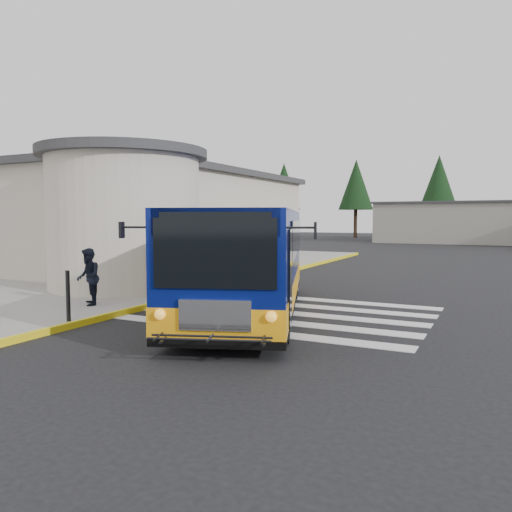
% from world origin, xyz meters
% --- Properties ---
extents(ground, '(140.00, 140.00, 0.00)m').
position_xyz_m(ground, '(0.00, 0.00, 0.00)').
color(ground, black).
rests_on(ground, ground).
extents(sidewalk, '(10.00, 34.00, 0.15)m').
position_xyz_m(sidewalk, '(-9.00, 4.00, 0.07)').
color(sidewalk, gray).
rests_on(sidewalk, ground).
extents(curb_strip, '(0.12, 34.00, 0.16)m').
position_xyz_m(curb_strip, '(-4.05, 4.00, 0.08)').
color(curb_strip, yellow).
rests_on(curb_strip, ground).
extents(station_building, '(12.70, 18.70, 4.80)m').
position_xyz_m(station_building, '(-10.84, 6.91, 2.57)').
color(station_building, '#B8AB9B').
rests_on(station_building, ground).
extents(crosswalk, '(8.00, 5.35, 0.01)m').
position_xyz_m(crosswalk, '(-0.50, -0.80, 0.01)').
color(crosswalk, silver).
rests_on(crosswalk, ground).
extents(transit_bus, '(5.95, 10.06, 2.77)m').
position_xyz_m(transit_bus, '(-1.16, -1.41, 1.33)').
color(transit_bus, '#081360').
rests_on(transit_bus, ground).
extents(pedestrian_b, '(0.98, 0.98, 1.60)m').
position_xyz_m(pedestrian_b, '(-5.37, -2.93, 0.95)').
color(pedestrian_b, black).
rests_on(pedestrian_b, sidewalk).
extents(bollard, '(0.10, 0.10, 1.21)m').
position_xyz_m(bollard, '(-4.20, -4.75, 0.75)').
color(bollard, black).
rests_on(bollard, sidewalk).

